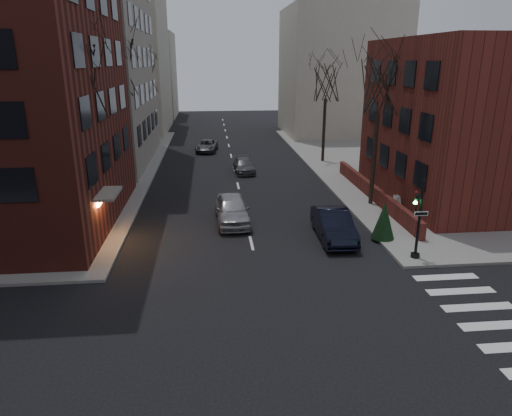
# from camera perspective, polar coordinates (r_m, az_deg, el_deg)

# --- Properties ---
(ground) EXTENTS (160.00, 160.00, 0.00)m
(ground) POSITION_cam_1_polar(r_m,az_deg,el_deg) (14.86, 3.87, -22.31)
(ground) COLOR black
(ground) RESTS_ON ground
(building_left_tan) EXTENTS (18.00, 18.00, 28.00)m
(building_left_tan) POSITION_cam_1_polar(r_m,az_deg,el_deg) (47.76, -25.83, 21.70)
(building_left_tan) COLOR gray
(building_left_tan) RESTS_ON ground
(building_right_brick) EXTENTS (12.00, 14.00, 11.00)m
(building_right_brick) POSITION_cam_1_polar(r_m,az_deg,el_deg) (35.62, 26.16, 9.64)
(building_right_brick) COLOR maroon
(building_right_brick) RESTS_ON ground
(low_wall_right) EXTENTS (0.35, 16.00, 1.00)m
(low_wall_right) POSITION_cam_1_polar(r_m,az_deg,el_deg) (33.42, 14.41, 1.94)
(low_wall_right) COLOR maroon
(low_wall_right) RESTS_ON sidewalk_far_right
(building_distant_la) EXTENTS (14.00, 16.00, 18.00)m
(building_distant_la) POSITION_cam_1_polar(r_m,az_deg,el_deg) (67.40, -17.50, 16.78)
(building_distant_la) COLOR #BAB39E
(building_distant_la) RESTS_ON ground
(building_distant_ra) EXTENTS (14.00, 14.00, 16.00)m
(building_distant_ra) POSITION_cam_1_polar(r_m,az_deg,el_deg) (63.49, 10.35, 16.35)
(building_distant_ra) COLOR #BAB39E
(building_distant_ra) RESTS_ON ground
(building_distant_lb) EXTENTS (10.00, 12.00, 14.00)m
(building_distant_lb) POSITION_cam_1_polar(r_m,az_deg,el_deg) (83.90, -13.68, 15.82)
(building_distant_lb) COLOR #BAB39E
(building_distant_lb) RESTS_ON ground
(traffic_signal) EXTENTS (0.76, 0.44, 4.00)m
(traffic_signal) POSITION_cam_1_polar(r_m,az_deg,el_deg) (23.75, 19.54, -1.94)
(traffic_signal) COLOR black
(traffic_signal) RESTS_ON sidewalk_far_right
(tree_left_a) EXTENTS (4.18, 4.18, 10.26)m
(tree_left_a) POSITION_cam_1_polar(r_m,az_deg,el_deg) (26.06, -21.39, 14.38)
(tree_left_a) COLOR #2D231C
(tree_left_a) RESTS_ON sidewalk_far_left
(tree_left_b) EXTENTS (4.40, 4.40, 10.80)m
(tree_left_b) POSITION_cam_1_polar(r_m,az_deg,el_deg) (37.76, -16.65, 16.30)
(tree_left_b) COLOR #2D231C
(tree_left_b) RESTS_ON sidewalk_far_left
(tree_left_c) EXTENTS (3.96, 3.96, 9.72)m
(tree_left_c) POSITION_cam_1_polar(r_m,az_deg,el_deg) (51.61, -13.70, 15.84)
(tree_left_c) COLOR #2D231C
(tree_left_c) RESTS_ON sidewalk_far_left
(tree_right_a) EXTENTS (3.96, 3.96, 9.72)m
(tree_right_a) POSITION_cam_1_polar(r_m,az_deg,el_deg) (31.13, 15.23, 14.56)
(tree_right_a) COLOR #2D231C
(tree_right_a) RESTS_ON sidewalk_far_right
(tree_right_b) EXTENTS (3.74, 3.74, 9.18)m
(tree_right_b) POSITION_cam_1_polar(r_m,az_deg,el_deg) (44.52, 8.76, 15.27)
(tree_right_b) COLOR #2D231C
(tree_right_b) RESTS_ON sidewalk_far_right
(streetlamp_near) EXTENTS (0.36, 0.36, 6.28)m
(streetlamp_near) POSITION_cam_1_polar(r_m,az_deg,el_deg) (34.13, -16.15, 8.32)
(streetlamp_near) COLOR black
(streetlamp_near) RESTS_ON sidewalk_far_left
(streetlamp_far) EXTENTS (0.36, 0.36, 6.28)m
(streetlamp_far) POSITION_cam_1_polar(r_m,az_deg,el_deg) (53.77, -12.47, 11.93)
(streetlamp_far) COLOR black
(streetlamp_far) RESTS_ON sidewalk_far_left
(parked_sedan) EXTENTS (1.89, 5.07, 1.65)m
(parked_sedan) POSITION_cam_1_polar(r_m,az_deg,el_deg) (25.84, 9.67, -2.07)
(parked_sedan) COLOR black
(parked_sedan) RESTS_ON ground
(car_lane_silver) EXTENTS (2.18, 5.06, 1.70)m
(car_lane_silver) POSITION_cam_1_polar(r_m,az_deg,el_deg) (28.03, -3.00, -0.16)
(car_lane_silver) COLOR #A0A0A5
(car_lane_silver) RESTS_ON ground
(car_lane_gray) EXTENTS (1.92, 4.28, 1.22)m
(car_lane_gray) POSITION_cam_1_polar(r_m,az_deg,el_deg) (40.81, -1.53, 5.33)
(car_lane_gray) COLOR #47474C
(car_lane_gray) RESTS_ON ground
(car_lane_far) EXTENTS (2.61, 4.69, 1.24)m
(car_lane_far) POSITION_cam_1_polar(r_m,az_deg,el_deg) (50.53, -6.17, 7.73)
(car_lane_far) COLOR #44454A
(car_lane_far) RESTS_ON ground
(sandwich_board) EXTENTS (0.42, 0.59, 0.94)m
(sandwich_board) POSITION_cam_1_polar(r_m,az_deg,el_deg) (31.59, 17.14, 0.71)
(sandwich_board) COLOR white
(sandwich_board) RESTS_ON sidewalk_far_right
(evergreen_shrub) EXTENTS (1.57, 1.57, 2.09)m
(evergreen_shrub) POSITION_cam_1_polar(r_m,az_deg,el_deg) (26.04, 15.70, -1.48)
(evergreen_shrub) COLOR #163216
(evergreen_shrub) RESTS_ON sidewalk_far_right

